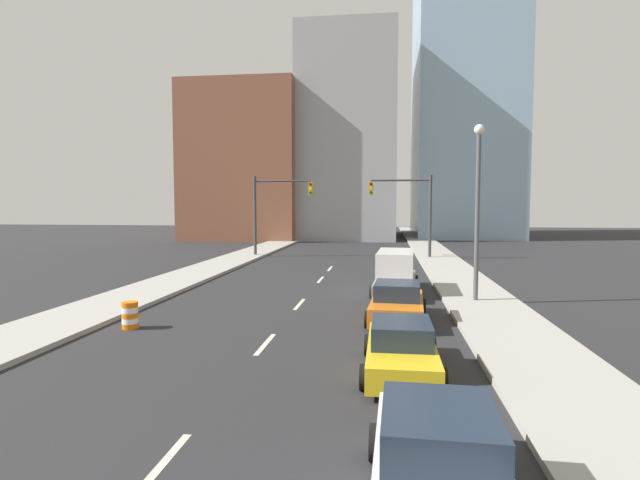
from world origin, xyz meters
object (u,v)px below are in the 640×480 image
object	(u,v)px
traffic_barrel	(130,315)
sedan_white	(439,466)
traffic_signal_left	(271,204)
sedan_yellow	(401,349)
street_lamp	(478,200)
sedan_orange	(397,303)
box_truck_gray	(396,273)
traffic_signal_right	(413,204)

from	to	relation	value
traffic_barrel	sedan_white	world-z (taller)	sedan_white
traffic_signal_left	sedan_yellow	xyz separation A→B (m)	(9.82, -27.71, -3.75)
traffic_barrel	sedan_white	xyz separation A→B (m)	(9.66, -9.38, 0.22)
traffic_signal_left	street_lamp	bearing A→B (deg)	-53.61
traffic_signal_left	traffic_barrel	distance (m)	24.59
traffic_barrel	sedan_yellow	world-z (taller)	sedan_yellow
sedan_orange	traffic_barrel	bearing A→B (deg)	-162.09
sedan_white	box_truck_gray	distance (m)	17.82
sedan_yellow	street_lamp	bearing A→B (deg)	69.78
traffic_signal_left	sedan_yellow	world-z (taller)	traffic_signal_left
sedan_orange	sedan_white	bearing A→B (deg)	-85.28
sedan_yellow	sedan_orange	world-z (taller)	sedan_orange
traffic_barrel	sedan_orange	size ratio (longest dim) A/B	0.21
sedan_white	street_lamp	bearing A→B (deg)	79.84
traffic_signal_left	sedan_yellow	distance (m)	29.64
traffic_signal_left	sedan_orange	distance (m)	24.24
traffic_signal_right	sedan_yellow	size ratio (longest dim) A/B	1.54
street_lamp	sedan_orange	size ratio (longest dim) A/B	1.73
sedan_white	sedan_yellow	xyz separation A→B (m)	(-0.33, 5.94, -0.07)
street_lamp	sedan_yellow	xyz separation A→B (m)	(-3.55, -9.57, -3.94)
traffic_signal_right	street_lamp	size ratio (longest dim) A/B	0.86
street_lamp	traffic_barrel	bearing A→B (deg)	-154.52
sedan_white	traffic_signal_right	bearing A→B (deg)	89.13
sedan_white	sedan_orange	distance (m)	11.82
sedan_yellow	box_truck_gray	world-z (taller)	box_truck_gray
traffic_barrel	street_lamp	size ratio (longest dim) A/B	0.12
sedan_white	traffic_signal_left	bearing A→B (deg)	108.33
box_truck_gray	traffic_signal_right	bearing A→B (deg)	87.43
traffic_signal_left	street_lamp	xyz separation A→B (m)	(13.37, -18.14, 0.19)
street_lamp	box_truck_gray	world-z (taller)	street_lamp
street_lamp	sedan_yellow	world-z (taller)	street_lamp
traffic_signal_left	street_lamp	size ratio (longest dim) A/B	0.86
sedan_orange	box_truck_gray	world-z (taller)	box_truck_gray
sedan_yellow	box_truck_gray	xyz separation A→B (m)	(0.10, 11.88, 0.36)
street_lamp	sedan_white	distance (m)	16.31
traffic_barrel	traffic_signal_left	bearing A→B (deg)	91.17
traffic_signal_right	sedan_yellow	distance (m)	28.02
street_lamp	sedan_orange	world-z (taller)	street_lamp
street_lamp	box_truck_gray	xyz separation A→B (m)	(-3.45, 2.31, -3.58)
traffic_signal_right	box_truck_gray	bearing A→B (deg)	-95.95
traffic_signal_left	traffic_barrel	xyz separation A→B (m)	(0.49, -24.27, -3.90)
traffic_signal_right	traffic_signal_left	bearing A→B (deg)	180.00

